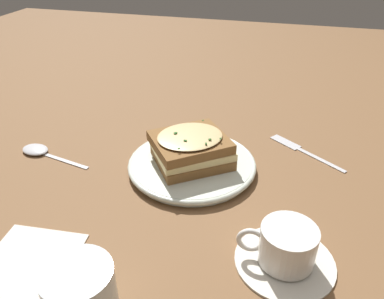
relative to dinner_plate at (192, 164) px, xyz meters
The scene contains 7 objects.
ground_plane 0.03m from the dinner_plate, 67.70° to the left, with size 2.40×2.40×0.00m, color brown.
dinner_plate is the anchor object (origin of this frame).
sandwich 0.03m from the dinner_plate, 94.66° to the left, with size 0.17×0.17×0.06m.
teacup_with_saucer 0.26m from the dinner_plate, 135.85° to the right, with size 0.14×0.14×0.06m.
fork 0.23m from the dinner_plate, 56.89° to the right, with size 0.11×0.15×0.00m.
spoon 0.31m from the dinner_plate, 94.80° to the left, with size 0.06×0.16×0.01m.
napkin 0.33m from the dinner_plate, 151.54° to the left, with size 0.15×0.12×0.00m, color silver.
Camera 1 is at (-0.57, -0.18, 0.40)m, focal length 35.00 mm.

